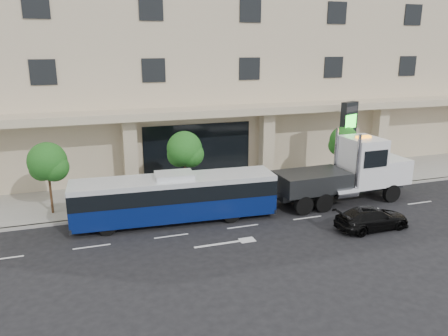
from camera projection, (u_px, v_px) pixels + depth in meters
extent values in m
plane|color=black|center=(234.00, 217.00, 25.41)|extent=(120.00, 120.00, 0.00)
cube|color=gray|center=(209.00, 190.00, 29.96)|extent=(120.00, 6.00, 0.15)
cube|color=gray|center=(223.00, 204.00, 27.22)|extent=(120.00, 0.30, 0.15)
cube|color=beige|center=(173.00, 41.00, 36.88)|extent=(60.00, 15.00, 20.00)
cube|color=beige|center=(201.00, 112.00, 30.22)|extent=(60.00, 2.80, 0.50)
cube|color=black|center=(198.00, 151.00, 32.12)|extent=(8.00, 0.12, 4.00)
cube|color=beige|center=(130.00, 154.00, 29.41)|extent=(0.90, 0.90, 4.90)
cube|color=beige|center=(267.00, 144.00, 32.44)|extent=(0.90, 0.90, 4.90)
cube|color=beige|center=(380.00, 135.00, 35.46)|extent=(0.90, 0.90, 4.90)
cylinder|color=#422B19|center=(50.00, 190.00, 25.26)|extent=(0.14, 0.14, 2.80)
sphere|color=#1A5217|center=(47.00, 161.00, 24.79)|extent=(2.20, 2.20, 2.20)
sphere|color=#1A5217|center=(54.00, 167.00, 24.80)|extent=(1.65, 1.65, 1.65)
sphere|color=#1A5217|center=(43.00, 168.00, 24.99)|extent=(1.54, 1.54, 1.54)
cylinder|color=#422B19|center=(185.00, 176.00, 27.66)|extent=(0.14, 0.14, 2.94)
sphere|color=#1A5217|center=(184.00, 149.00, 27.17)|extent=(2.20, 2.20, 2.20)
sphere|color=#1A5217|center=(191.00, 154.00, 27.19)|extent=(1.65, 1.65, 1.65)
sphere|color=#1A5217|center=(179.00, 155.00, 27.38)|extent=(1.54, 1.54, 1.54)
cylinder|color=#422B19|center=(342.00, 163.00, 31.17)|extent=(0.14, 0.14, 2.73)
sphere|color=#1A5217|center=(344.00, 140.00, 30.72)|extent=(2.00, 2.00, 2.00)
sphere|color=#1A5217|center=(349.00, 145.00, 30.72)|extent=(1.50, 1.50, 1.50)
sphere|color=#1A5217|center=(338.00, 145.00, 30.91)|extent=(1.40, 1.40, 1.40)
cylinder|color=black|center=(107.00, 227.00, 22.82)|extent=(0.95, 0.34, 0.94)
cylinder|color=black|center=(107.00, 213.00, 24.65)|extent=(0.95, 0.34, 0.94)
cylinder|color=black|center=(231.00, 215.00, 24.49)|extent=(0.95, 0.34, 0.94)
cylinder|color=black|center=(222.00, 203.00, 26.33)|extent=(0.95, 0.34, 0.94)
cube|color=#081751|center=(175.00, 206.00, 24.55)|extent=(11.39, 3.01, 1.13)
cube|color=black|center=(175.00, 190.00, 24.28)|extent=(11.39, 3.05, 0.85)
cube|color=silver|center=(174.00, 180.00, 24.13)|extent=(11.39, 3.01, 0.28)
cube|color=silver|center=(174.00, 175.00, 24.06)|extent=(2.15, 1.62, 0.28)
cube|color=#2D3033|center=(72.00, 224.00, 23.29)|extent=(0.28, 2.35, 0.28)
cube|color=#2D3033|center=(268.00, 205.00, 26.06)|extent=(0.28, 2.35, 0.28)
cube|color=#2D3033|center=(342.00, 189.00, 27.65)|extent=(8.91, 1.35, 0.42)
cube|color=white|center=(387.00, 169.00, 28.51)|extent=(2.17, 2.47, 1.57)
cube|color=silver|center=(400.00, 168.00, 28.86)|extent=(0.15, 2.09, 1.25)
cube|color=white|center=(361.00, 161.00, 27.62)|extent=(2.18, 2.68, 3.03)
cube|color=black|center=(375.00, 153.00, 27.82)|extent=(0.18, 2.30, 1.25)
cylinder|color=silver|center=(358.00, 163.00, 26.13)|extent=(0.19, 0.19, 3.55)
cylinder|color=silver|center=(336.00, 155.00, 28.20)|extent=(0.19, 0.19, 3.55)
cube|color=#2D3033|center=(312.00, 181.00, 26.69)|extent=(4.47, 2.66, 1.15)
cube|color=#2D3033|center=(275.00, 196.00, 26.02)|extent=(1.68, 0.35, 0.23)
cube|color=#2D3033|center=(265.00, 203.00, 25.92)|extent=(0.33, 1.89, 0.19)
cube|color=orange|center=(363.00, 137.00, 27.20)|extent=(0.95, 0.40, 0.15)
cylinder|color=black|center=(391.00, 193.00, 27.72)|extent=(1.16, 0.37, 1.15)
cylinder|color=black|center=(369.00, 183.00, 29.70)|extent=(1.16, 0.37, 1.15)
cylinder|color=black|center=(324.00, 203.00, 26.05)|extent=(1.16, 0.37, 1.15)
cylinder|color=black|center=(305.00, 192.00, 28.03)|extent=(1.16, 0.37, 1.15)
cylinder|color=black|center=(304.00, 205.00, 25.59)|extent=(1.16, 0.37, 1.15)
cylinder|color=black|center=(286.00, 194.00, 27.58)|extent=(1.16, 0.37, 1.15)
imported|color=black|center=(372.00, 218.00, 23.61)|extent=(4.26, 1.86, 1.22)
cube|color=black|center=(347.00, 142.00, 31.09)|extent=(1.50, 1.00, 5.70)
cube|color=#23D426|center=(351.00, 121.00, 30.44)|extent=(1.16, 0.54, 0.95)
cube|color=silver|center=(350.00, 137.00, 30.75)|extent=(1.16, 0.54, 0.57)
cube|color=#262628|center=(352.00, 109.00, 30.21)|extent=(1.16, 0.54, 0.38)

